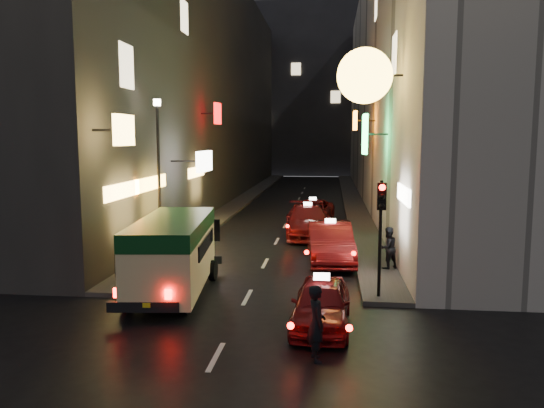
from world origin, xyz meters
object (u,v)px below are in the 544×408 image
(pedestrian_crossing, at_px, (317,318))
(lamp_post, at_px, (159,168))
(minibus, at_px, (173,247))
(taxi_near, at_px, (321,299))
(traffic_light, at_px, (381,213))

(pedestrian_crossing, height_order, lamp_post, lamp_post)
(minibus, distance_m, taxi_near, 5.28)
(minibus, height_order, traffic_light, traffic_light)
(pedestrian_crossing, relative_size, traffic_light, 0.55)
(pedestrian_crossing, xyz_separation_m, lamp_post, (-6.45, 8.92, 2.76))
(pedestrian_crossing, bearing_deg, lamp_post, 19.26)
(taxi_near, relative_size, pedestrian_crossing, 2.40)
(taxi_near, xyz_separation_m, lamp_post, (-6.52, 6.79, 3.00))
(taxi_near, xyz_separation_m, traffic_light, (1.68, 2.26, 1.96))
(minibus, relative_size, pedestrian_crossing, 3.00)
(pedestrian_crossing, relative_size, lamp_post, 0.31)
(minibus, height_order, taxi_near, minibus)
(taxi_near, bearing_deg, pedestrian_crossing, -91.89)
(pedestrian_crossing, distance_m, lamp_post, 11.34)
(minibus, xyz_separation_m, lamp_post, (-1.87, 4.42, 2.20))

